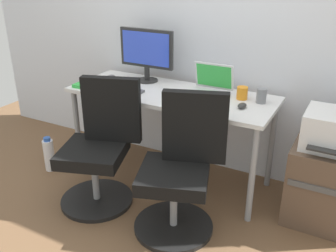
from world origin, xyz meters
name	(u,v)px	position (x,y,z in m)	size (l,w,h in m)	color
ground_plane	(171,176)	(0.00, 0.00, 0.00)	(5.28, 5.28, 0.00)	brown
back_wall	(194,13)	(0.00, 0.39, 1.30)	(4.40, 0.04, 2.60)	silver
desk	(171,102)	(0.00, 0.00, 0.68)	(1.60, 0.62, 0.75)	silver
office_chair_left	(100,149)	(-0.31, -0.52, 0.42)	(0.56, 0.56, 0.94)	black
office_chair_right	(181,171)	(0.35, -0.52, 0.42)	(0.56, 0.56, 0.94)	black
side_cabinet	(324,183)	(1.19, 0.01, 0.28)	(0.46, 0.47, 0.56)	brown
printer	(335,131)	(1.19, 0.01, 0.68)	(0.38, 0.40, 0.24)	silver
water_bottle_on_floor	(49,155)	(-0.98, -0.39, 0.15)	(0.09, 0.09, 0.31)	white
desktop_monitor	(146,52)	(-0.32, 0.17, 1.00)	(0.48, 0.18, 0.43)	#262626
open_laptop	(210,87)	(0.27, 0.11, 0.81)	(0.31, 0.27, 0.22)	silver
keyboard_by_monitor	(122,90)	(-0.35, -0.15, 0.76)	(0.34, 0.12, 0.02)	#515156
keyboard_by_laptop	(189,102)	(0.23, -0.16, 0.76)	(0.34, 0.12, 0.02)	#B7B7B7
mouse_by_monitor	(242,106)	(0.58, -0.06, 0.77)	(0.06, 0.10, 0.03)	#2D2D2D
mouse_by_laptop	(111,77)	(-0.63, 0.08, 0.77)	(0.06, 0.10, 0.03)	#515156
coffee_mug	(242,93)	(0.53, 0.11, 0.80)	(0.08, 0.08, 0.09)	orange
pen_cup	(261,96)	(0.67, 0.10, 0.80)	(0.07, 0.07, 0.10)	slate
notebook	(88,85)	(-0.65, -0.19, 0.76)	(0.21, 0.15, 0.03)	green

